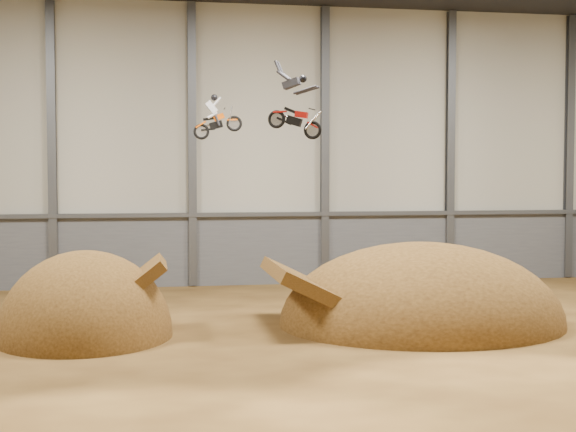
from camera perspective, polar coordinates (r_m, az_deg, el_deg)
The scene contains 13 objects.
floor at distance 26.08m, azimuth 2.34°, elevation -9.31°, with size 40.00×40.00×0.00m, color #472E12.
back_wall at distance 40.30m, azimuth -2.09°, elevation 5.04°, with size 40.00×0.10×14.00m, color #B8B4A3.
lower_band_back at distance 40.35m, azimuth -2.05°, elevation -2.42°, with size 39.80×0.18×3.50m, color #56585E.
steel_rail at distance 40.08m, azimuth -2.03°, elevation 0.12°, with size 39.80×0.35×0.20m, color #47494F.
steel_column_1 at distance 40.03m, azimuth -16.44°, elevation 4.94°, with size 0.40×0.36×13.90m, color #47494F.
steel_column_2 at distance 39.80m, azimuth -6.83°, elevation 5.05°, with size 0.40×0.36×13.90m, color #47494F.
steel_column_3 at distance 40.67m, azimuth 2.63°, elevation 5.02°, with size 0.40×0.36×13.90m, color #47494F.
steel_column_4 at distance 42.59m, azimuth 11.46°, elevation 4.88°, with size 0.40×0.36×13.90m, color #47494F.
steel_column_5 at distance 45.41m, azimuth 19.36°, elevation 4.65°, with size 0.40×0.36×13.90m, color #47494F.
takeoff_ramp at distance 28.56m, azimuth -14.20°, elevation -8.32°, with size 5.92×6.83×5.92m, color #412910.
landing_ramp at distance 30.38m, azimuth 9.45°, elevation -7.59°, with size 10.56×9.34×6.09m, color #412910.
fmx_rider_a at distance 31.25m, azimuth -4.88°, elevation 7.32°, with size 1.89×0.72×1.71m, color #EE5D08, non-canonical shape.
fmx_rider_b at distance 27.49m, azimuth 0.29°, elevation 8.22°, with size 2.60×0.74×2.23m, color #AF110B, non-canonical shape.
Camera 1 is at (-5.30, -24.92, 5.56)m, focal length 50.00 mm.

